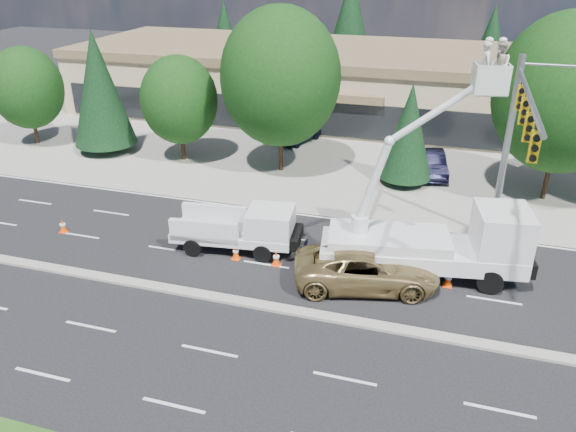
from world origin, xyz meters
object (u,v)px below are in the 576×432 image
(bucket_truck, at_px, (439,232))
(utility_pickup, at_px, (242,233))
(minivan, at_px, (367,268))
(signal_mast, at_px, (515,133))

(bucket_truck, bearing_deg, utility_pickup, 172.00)
(utility_pickup, xyz_separation_m, minivan, (6.25, -1.45, -0.05))
(bucket_truck, bearing_deg, signal_mast, 34.50)
(signal_mast, relative_size, bucket_truck, 0.99)
(utility_pickup, bearing_deg, minivan, -20.30)
(utility_pickup, height_order, bucket_truck, bucket_truck)
(bucket_truck, height_order, minivan, bucket_truck)
(utility_pickup, distance_m, minivan, 6.42)
(signal_mast, bearing_deg, bucket_truck, -135.68)
(signal_mast, height_order, utility_pickup, signal_mast)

